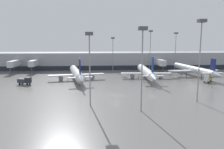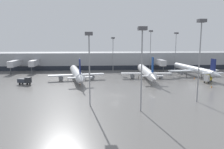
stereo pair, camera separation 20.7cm
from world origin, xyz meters
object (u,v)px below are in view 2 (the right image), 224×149
Objects in this scene: parked_jet_0 at (194,69)px; parked_jet_2 at (146,72)px; traffic_cone_0 at (212,87)px; traffic_cone_2 at (80,83)px; apron_light_mast_5 at (113,44)px; apron_light_mast_0 at (201,38)px; apron_light_mast_3 at (89,48)px; service_truck_2 at (25,80)px; apron_light_mast_4 at (176,41)px; parked_jet_1 at (77,73)px; service_truck_0 at (208,78)px; traffic_cone_1 at (194,78)px; apron_light_mast_1 at (142,45)px; apron_light_mast_2 at (151,39)px.

parked_jet_0 is 22.07m from parked_jet_2.
traffic_cone_2 reaches higher than traffic_cone_0.
apron_light_mast_5 is (-30.23, 42.90, 13.37)m from traffic_cone_0.
apron_light_mast_3 is at bearing -177.28° from apron_light_mast_0.
traffic_cone_2 is at bearing 15.01° from service_truck_2.
apron_light_mast_0 is (51.53, -25.41, 14.65)m from service_truck_2.
apron_light_mast_4 reaches higher than traffic_cone_2.
parked_jet_1 is at bearing 100.61° from apron_light_mast_3.
service_truck_0 is 0.27× the size of apron_light_mast_4.
parked_jet_2 is 57.60× the size of traffic_cone_0.
traffic_cone_1 is (-1.94, -5.61, -2.80)m from parked_jet_0.
apron_light_mast_0 is at bearing -104.38° from apron_light_mast_4.
traffic_cone_0 is at bearing 164.66° from parked_jet_0.
parked_jet_0 is 67.53× the size of traffic_cone_1.
apron_light_mast_1 reaches higher than parked_jet_0.
parked_jet_2 is at bearing 75.93° from apron_light_mast_1.
apron_light_mast_0 is (32.01, -25.64, 15.81)m from traffic_cone_2.
apron_light_mast_2 is at bearing 64.12° from apron_light_mast_3.
service_truck_2 is at bearing 103.11° from parked_jet_1.
parked_jet_1 is at bearing -144.48° from apron_light_mast_2.
apron_light_mast_0 reaches higher than parked_jet_0.
apron_light_mast_4 is at bearing -137.58° from service_truck_0.
parked_jet_1 is 64.34× the size of traffic_cone_1.
apron_light_mast_2 reaches higher than traffic_cone_2.
apron_light_mast_2 is at bearing 30.59° from parked_jet_0.
service_truck_0 is at bearing -111.57° from parked_jet_2.
traffic_cone_0 is at bearing 20.59° from service_truck_0.
traffic_cone_2 is at bearing -113.18° from apron_light_mast_5.
parked_jet_0 is 27.76m from apron_light_mast_2.
apron_light_mast_4 is (-1.15, 20.16, 12.32)m from parked_jet_0.
apron_light_mast_1 is at bearing -157.88° from apron_light_mast_0.
parked_jet_0 reaches higher than traffic_cone_0.
parked_jet_0 is 40.91m from apron_light_mast_5.
parked_jet_0 is 69.21m from service_truck_2.
service_truck_0 is at bearing -78.06° from traffic_cone_1.
apron_light_mast_3 is at bearing -80.32° from traffic_cone_2.
parked_jet_2 is 1.79× the size of apron_light_mast_0.
parked_jet_0 is at bearing -140.28° from service_truck_0.
parked_jet_0 is 58.94× the size of traffic_cone_0.
service_truck_2 is (-67.56, -0.16, -0.18)m from service_truck_0.
apron_light_mast_3 is 1.02× the size of apron_light_mast_5.
apron_light_mast_3 reaches higher than service_truck_2.
apron_light_mast_2 reaches higher than apron_light_mast_3.
apron_light_mast_5 is (-33.68, 33.60, 12.03)m from service_truck_0.
service_truck_2 is 0.25× the size of apron_light_mast_4.
parked_jet_2 is at bearing 98.75° from apron_light_mast_0.
apron_light_mast_0 reaches higher than service_truck_2.
apron_light_mast_1 is 0.90× the size of apron_light_mast_2.
apron_light_mast_3 is (-29.11, -60.00, -2.12)m from apron_light_mast_2.
parked_jet_1 is at bearing -152.20° from apron_light_mast_4.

